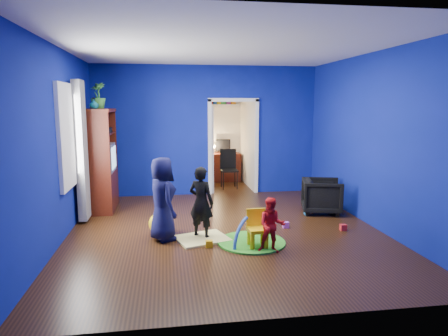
{
  "coord_description": "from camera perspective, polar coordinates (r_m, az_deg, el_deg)",
  "views": [
    {
      "loc": [
        -0.94,
        -6.21,
        2.05
      ],
      "look_at": [
        0.04,
        0.4,
        0.98
      ],
      "focal_mm": 32.0,
      "sensor_mm": 36.0,
      "label": 1
    }
  ],
  "objects": [
    {
      "name": "floor",
      "position": [
        6.61,
        0.17,
        -8.94
      ],
      "size": [
        5.0,
        5.5,
        0.01
      ],
      "primitive_type": "cube",
      "color": "black",
      "rests_on": "ground"
    },
    {
      "name": "ceiling",
      "position": [
        6.34,
        0.18,
        16.85
      ],
      "size": [
        5.0,
        5.5,
        0.01
      ],
      "primitive_type": "cube",
      "color": "white",
      "rests_on": "wall_back"
    },
    {
      "name": "wall_back",
      "position": [
        9.03,
        -2.45,
        5.32
      ],
      "size": [
        5.0,
        0.02,
        2.9
      ],
      "primitive_type": "cube",
      "color": "navy",
      "rests_on": "floor"
    },
    {
      "name": "wall_front",
      "position": [
        3.63,
        6.68,
        -0.41
      ],
      "size": [
        5.0,
        0.02,
        2.9
      ],
      "primitive_type": "cube",
      "color": "navy",
      "rests_on": "floor"
    },
    {
      "name": "wall_left",
      "position": [
        6.43,
        -22.47,
        3.09
      ],
      "size": [
        0.02,
        5.5,
        2.9
      ],
      "primitive_type": "cube",
      "color": "navy",
      "rests_on": "floor"
    },
    {
      "name": "wall_right",
      "position": [
        7.12,
        20.52,
        3.73
      ],
      "size": [
        0.02,
        5.5,
        2.9
      ],
      "primitive_type": "cube",
      "color": "navy",
      "rests_on": "floor"
    },
    {
      "name": "alcove",
      "position": [
        9.99,
        0.46,
        4.54
      ],
      "size": [
        1.0,
        1.75,
        2.5
      ],
      "primitive_type": null,
      "color": "silver",
      "rests_on": "floor"
    },
    {
      "name": "armchair",
      "position": [
        7.8,
        13.8,
        -3.9
      ],
      "size": [
        0.87,
        0.86,
        0.65
      ],
      "primitive_type": "imported",
      "rotation": [
        0.0,
        0.0,
        1.31
      ],
      "color": "black",
      "rests_on": "floor"
    },
    {
      "name": "child_black",
      "position": [
        6.14,
        -3.28,
        -4.93
      ],
      "size": [
        0.49,
        0.45,
        1.12
      ],
      "primitive_type": "imported",
      "rotation": [
        0.0,
        0.0,
        2.54
      ],
      "color": "black",
      "rests_on": "floor"
    },
    {
      "name": "child_navy",
      "position": [
        6.09,
        -8.79,
        -4.4
      ],
      "size": [
        0.6,
        0.72,
        1.27
      ],
      "primitive_type": "imported",
      "rotation": [
        0.0,
        0.0,
        1.93
      ],
      "color": "#0E1035",
      "rests_on": "floor"
    },
    {
      "name": "toddler_red",
      "position": [
        5.61,
        6.83,
        -8.13
      ],
      "size": [
        0.43,
        0.37,
        0.78
      ],
      "primitive_type": "imported",
      "rotation": [
        0.0,
        0.0,
        -0.22
      ],
      "color": "red",
      "rests_on": "floor"
    },
    {
      "name": "vase",
      "position": [
        7.73,
        -18.1,
        8.67
      ],
      "size": [
        0.22,
        0.22,
        0.17
      ],
      "primitive_type": "imported",
      "rotation": [
        0.0,
        0.0,
        0.39
      ],
      "color": "#0B525E",
      "rests_on": "tv_armoire"
    },
    {
      "name": "potted_plant",
      "position": [
        8.24,
        -17.55,
        9.84
      ],
      "size": [
        0.37,
        0.37,
        0.5
      ],
      "primitive_type": "imported",
      "rotation": [
        0.0,
        0.0,
        -0.41
      ],
      "color": "green",
      "rests_on": "tv_armoire"
    },
    {
      "name": "tv_armoire",
      "position": [
        8.1,
        -17.38,
        1.12
      ],
      "size": [
        0.58,
        1.14,
        1.96
      ],
      "primitive_type": "cube",
      "color": "#42160B",
      "rests_on": "floor"
    },
    {
      "name": "crt_tv",
      "position": [
        8.08,
        -17.11,
        1.41
      ],
      "size": [
        0.46,
        0.7,
        0.54
      ],
      "primitive_type": "cube",
      "color": "silver",
      "rests_on": "tv_armoire"
    },
    {
      "name": "yellow_blanket",
      "position": [
        6.2,
        -3.15,
        -10.03
      ],
      "size": [
        0.9,
        0.8,
        0.03
      ],
      "primitive_type": "cube",
      "rotation": [
        0.0,
        0.0,
        0.31
      ],
      "color": "#F2E07A",
      "rests_on": "floor"
    },
    {
      "name": "hopper_ball",
      "position": [
        6.45,
        -9.13,
        -7.85
      ],
      "size": [
        0.35,
        0.35,
        0.35
      ],
      "primitive_type": "sphere",
      "color": "yellow",
      "rests_on": "floor"
    },
    {
      "name": "kid_chair",
      "position": [
        5.8,
        4.83,
        -8.96
      ],
      "size": [
        0.3,
        0.3,
        0.5
      ],
      "primitive_type": "cube",
      "rotation": [
        0.0,
        0.0,
        0.06
      ],
      "color": "yellow",
      "rests_on": "floor"
    },
    {
      "name": "play_mat",
      "position": [
        6.06,
        3.94,
        -10.52
      ],
      "size": [
        1.01,
        1.01,
        0.03
      ],
      "primitive_type": "cylinder",
      "color": "green",
      "rests_on": "floor"
    },
    {
      "name": "toy_arch",
      "position": [
        6.06,
        3.94,
        -10.46
      ],
      "size": [
        0.69,
        0.65,
        0.9
      ],
      "primitive_type": "torus",
      "rotation": [
        1.57,
        0.0,
        0.76
      ],
      "color": "#3F8CD8",
      "rests_on": "floor"
    },
    {
      "name": "window_left",
      "position": [
        6.76,
        -21.69,
        4.25
      ],
      "size": [
        0.03,
        0.95,
        1.55
      ],
      "primitive_type": "cube",
      "color": "white",
      "rests_on": "wall_left"
    },
    {
      "name": "curtain",
      "position": [
        7.3,
        -19.7,
        2.31
      ],
      "size": [
        0.14,
        0.42,
        2.4
      ],
      "primitive_type": "cube",
      "color": "slate",
      "rests_on": "floor"
    },
    {
      "name": "doorway",
      "position": [
        9.15,
        1.31,
        2.86
      ],
      "size": [
        1.16,
        0.1,
        2.1
      ],
      "primitive_type": "cube",
      "color": "white",
      "rests_on": "floor"
    },
    {
      "name": "study_desk",
      "position": [
        10.71,
        -0.07,
        0.14
      ],
      "size": [
        0.88,
        0.44,
        0.75
      ],
      "primitive_type": "cube",
      "color": "#3D140A",
      "rests_on": "floor"
    },
    {
      "name": "desk_monitor",
      "position": [
        10.76,
        -0.16,
        3.26
      ],
      "size": [
        0.4,
        0.05,
        0.32
      ],
      "primitive_type": "cube",
      "color": "black",
      "rests_on": "study_desk"
    },
    {
      "name": "desk_lamp",
      "position": [
        10.66,
        -1.61,
        3.1
      ],
      "size": [
        0.14,
        0.14,
        0.14
      ],
      "primitive_type": "sphere",
      "color": "#FFD88C",
      "rests_on": "study_desk"
    },
    {
      "name": "folding_chair",
      "position": [
        9.76,
        0.75,
        -0.24
      ],
      "size": [
        0.4,
        0.4,
        0.92
      ],
      "primitive_type": "cube",
      "color": "black",
      "rests_on": "floor"
    },
    {
      "name": "book_shelf",
      "position": [
        10.69,
        -0.16,
        8.97
      ],
      "size": [
        0.88,
        0.24,
        0.04
      ],
      "primitive_type": "cube",
      "color": "white",
      "rests_on": "study_desk"
    },
    {
      "name": "toy_0",
      "position": [
        6.89,
        16.67,
        -8.13
      ],
      "size": [
        0.1,
        0.08,
        0.1
      ],
      "primitive_type": "cube",
      "color": "red",
      "rests_on": "floor"
    },
    {
      "name": "toy_1",
      "position": [
        7.61,
        11.7,
        -6.25
      ],
      "size": [
        0.11,
        0.11,
        0.11
      ],
      "primitive_type": "sphere",
      "color": "#2581D6",
      "rests_on": "floor"
    },
    {
      "name": "toy_2",
      "position": [
        5.87,
        -2.13,
        -10.78
      ],
      "size": [
        0.1,
        0.08,
        0.1
      ],
      "primitive_type": "cube",
      "color": "#FFB70D",
      "rests_on": "floor"
    },
    {
      "name": "toy_3",
      "position": [
        6.82,
        8.8,
        -8.03
      ],
      "size": [
        0.1,
        0.08,
        0.1
      ],
      "primitive_type": "cube",
      "color": "#C048C2",
      "rests_on": "floor"
    }
  ]
}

